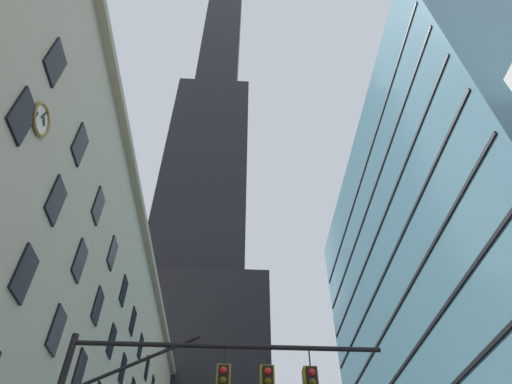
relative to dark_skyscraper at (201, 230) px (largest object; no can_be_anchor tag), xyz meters
name	(u,v)px	position (x,y,z in m)	size (l,w,h in m)	color
dark_skyscraper	(201,230)	(0.00, 0.00, 0.00)	(28.31, 28.31, 224.45)	black
glass_office_midrise	(504,311)	(31.25, -46.66, -45.63)	(19.83, 40.05, 42.04)	teal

